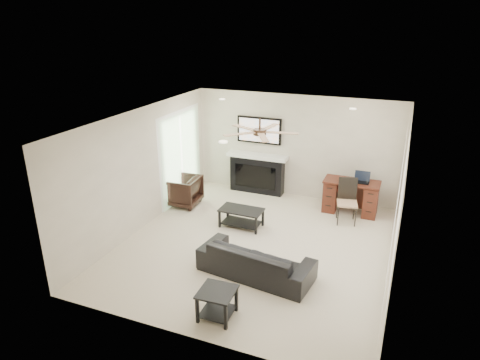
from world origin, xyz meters
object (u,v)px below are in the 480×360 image
Objects in this scene: fireplace_unit at (257,156)px; desk at (351,197)px; sofa at (256,260)px; coffee_table at (241,218)px; armchair at (183,191)px.

desk is (2.38, -0.36, -0.57)m from fireplace_unit.
sofa is 1.84m from coffee_table.
desk is at bearing -8.74° from fireplace_unit.
armchair is 3.86m from desk.
fireplace_unit is at bearing 101.01° from coffee_table.
armchair is at bearing -164.63° from desk.
desk is at bearing 102.05° from armchair.
desk is (1.13, 3.17, 0.09)m from sofa.
armchair is 0.63× the size of desk.
fireplace_unit is (1.35, 1.39, 0.61)m from armchair.
sofa is 2.58× the size of armchair.
fireplace_unit reaches higher than armchair.
armchair is at bearing 162.86° from coffee_table.
desk reaches higher than sofa.
desk reaches higher than coffee_table.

